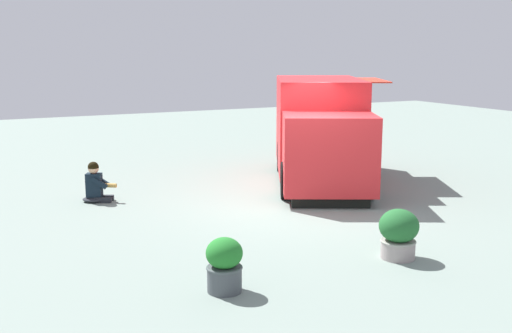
{
  "coord_description": "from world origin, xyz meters",
  "views": [
    {
      "loc": [
        -10.85,
        6.47,
        3.24
      ],
      "look_at": [
        -0.4,
        1.29,
        1.04
      ],
      "focal_mm": 44.11,
      "sensor_mm": 36.0,
      "label": 1
    }
  ],
  "objects": [
    {
      "name": "planter_flowering_far",
      "position": [
        -3.4,
        0.29,
        0.41
      ],
      "size": [
        0.62,
        0.62,
        0.79
      ],
      "color": "#9D908E",
      "rests_on": "ground_plane"
    },
    {
      "name": "planter_flowering_near",
      "position": [
        -3.46,
        3.28,
        0.39
      ],
      "size": [
        0.5,
        0.5,
        0.75
      ],
      "color": "#474D52",
      "rests_on": "ground_plane"
    },
    {
      "name": "ground_plane",
      "position": [
        0.0,
        0.0,
        0.0
      ],
      "size": [
        40.0,
        40.0,
        0.0
      ],
      "primitive_type": "plane",
      "color": "gray"
    },
    {
      "name": "food_truck",
      "position": [
        2.06,
        -1.69,
        1.18
      ],
      "size": [
        5.63,
        4.36,
        2.49
      ],
      "color": "red",
      "rests_on": "ground_plane"
    },
    {
      "name": "person_customer",
      "position": [
        2.41,
        3.72,
        0.36
      ],
      "size": [
        0.63,
        0.77,
        0.87
      ],
      "color": "#272930",
      "rests_on": "ground_plane"
    }
  ]
}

